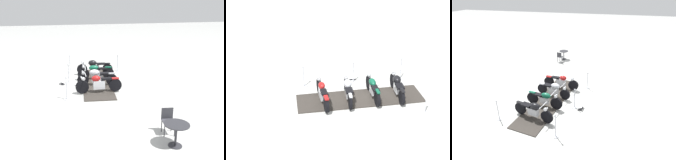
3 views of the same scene
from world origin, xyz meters
The scene contains 11 objects.
ground_plane centered at (0.00, 0.00, 0.00)m, with size 80.00×80.00×0.00m, color silver.
display_platform centered at (0.00, 0.00, 0.02)m, with size 5.50×1.48×0.04m, color #38332D.
motorcycle_black centered at (0.18, 1.64, 0.51)m, with size 2.14×0.70×0.93m.
motorcycle_forest centered at (0.04, 0.55, 0.50)m, with size 2.06×0.69×0.96m.
motorcycle_chrome centered at (-0.12, -0.54, 0.51)m, with size 2.08×0.71×0.89m.
motorcycle_maroon centered at (-0.24, -1.63, 0.47)m, with size 2.25×0.61×0.93m.
stanchion_right_rear centered at (-1.80, -2.12, 0.34)m, with size 0.33×0.33×1.07m.
stanchion_right_mid centered at (-1.49, 0.20, 0.38)m, with size 0.32×0.32×1.12m.
stanchion_right_front centered at (-1.19, 2.51, 0.40)m, with size 0.30×0.30×1.14m.
stanchion_left_front centered at (1.80, 2.12, 0.38)m, with size 0.29×0.29×1.06m.
info_placard centered at (-1.83, 0.22, 0.07)m, with size 0.28×0.42×0.21m.
Camera 2 is at (11.20, -4.47, 7.41)m, focal length 51.75 mm.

